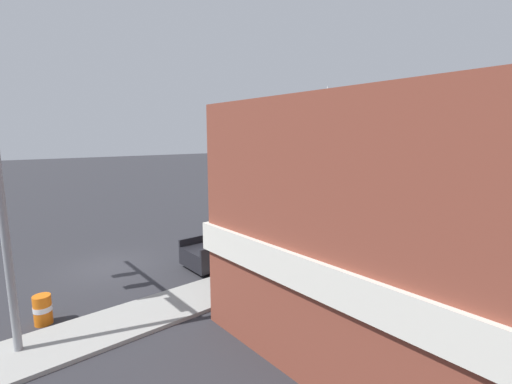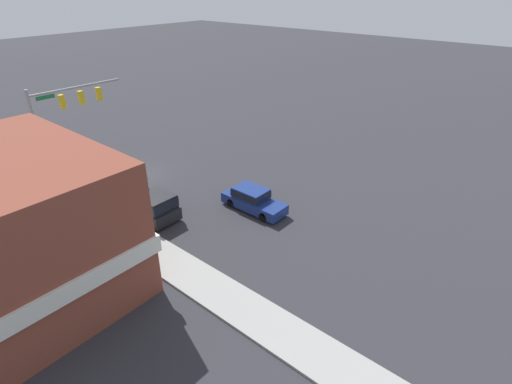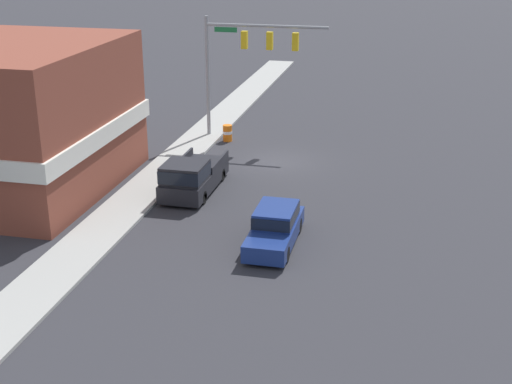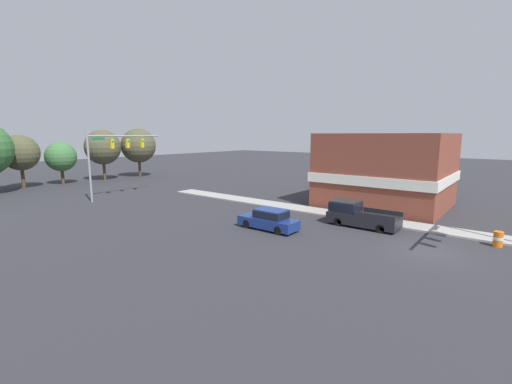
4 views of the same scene
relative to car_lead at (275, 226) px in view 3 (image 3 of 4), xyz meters
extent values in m
plane|color=#2D2D33|center=(2.01, -10.83, -0.83)|extent=(200.00, 200.00, 0.00)
cube|color=#9E9E99|center=(7.71, -10.83, -0.76)|extent=(2.40, 60.00, 0.14)
cylinder|color=gray|center=(7.37, -15.00, 2.93)|extent=(0.22, 0.22, 7.51)
cylinder|color=gray|center=(3.65, -15.00, 6.18)|extent=(7.43, 0.18, 0.18)
cube|color=gold|center=(5.01, -15.00, 5.32)|extent=(0.36, 0.36, 1.05)
sphere|color=red|center=(5.01, -15.20, 5.63)|extent=(0.22, 0.22, 0.22)
cube|color=gold|center=(3.45, -15.00, 5.32)|extent=(0.36, 0.36, 1.05)
sphere|color=red|center=(3.45, -15.20, 5.63)|extent=(0.22, 0.22, 0.22)
cube|color=gold|center=(1.90, -15.00, 5.32)|extent=(0.36, 0.36, 1.05)
sphere|color=red|center=(1.90, -15.20, 5.63)|extent=(0.22, 0.22, 0.22)
cube|color=#196B38|center=(6.17, -15.00, 5.89)|extent=(1.40, 0.04, 0.30)
cylinder|color=black|center=(-0.77, 1.60, -0.50)|extent=(0.22, 0.66, 0.66)
cylinder|color=black|center=(0.77, 1.60, -0.50)|extent=(0.22, 0.66, 0.66)
cylinder|color=black|center=(-0.77, -1.37, -0.50)|extent=(0.22, 0.66, 0.66)
cylinder|color=black|center=(0.77, -1.37, -0.50)|extent=(0.22, 0.66, 0.66)
cube|color=navy|center=(0.00, 0.12, -0.29)|extent=(1.75, 4.79, 0.72)
cube|color=navy|center=(0.00, -0.17, 0.42)|extent=(1.61, 2.30, 0.70)
cube|color=black|center=(0.00, -0.17, 0.42)|extent=(1.63, 2.39, 0.49)
cylinder|color=black|center=(4.32, -3.68, -0.50)|extent=(0.22, 0.66, 0.66)
cylinder|color=black|center=(6.20, -3.68, -0.50)|extent=(0.22, 0.66, 0.66)
cylinder|color=black|center=(4.32, -7.06, -0.50)|extent=(0.22, 0.66, 0.66)
cylinder|color=black|center=(6.20, -7.06, -0.50)|extent=(0.22, 0.66, 0.66)
cube|color=black|center=(5.26, -5.37, -0.22)|extent=(2.10, 5.45, 0.85)
cube|color=black|center=(5.26, -3.88, 0.65)|extent=(2.00, 2.07, 0.89)
cube|color=black|center=(5.26, -3.88, 0.65)|extent=(2.02, 2.16, 0.63)
cube|color=black|center=(4.27, -6.56, 0.38)|extent=(0.12, 3.08, 0.35)
cube|color=black|center=(6.25, -6.56, 0.38)|extent=(0.12, 3.08, 0.35)
cylinder|color=orange|center=(5.91, -14.14, -0.32)|extent=(0.57, 0.57, 1.02)
cylinder|color=white|center=(5.91, -14.14, -0.27)|extent=(0.58, 0.58, 0.18)
cube|color=brown|center=(14.90, -3.88, 2.85)|extent=(10.97, 11.49, 7.35)
cube|color=silver|center=(14.90, -3.88, 2.22)|extent=(11.27, 11.79, 0.90)
camera|label=1|loc=(18.91, -15.63, 5.50)|focal=24.00mm
camera|label=2|loc=(18.54, 15.96, 13.67)|focal=28.00mm
camera|label=3|loc=(-5.40, 26.99, 12.01)|focal=50.00mm
camera|label=4|loc=(-20.69, -15.03, 6.41)|focal=24.00mm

